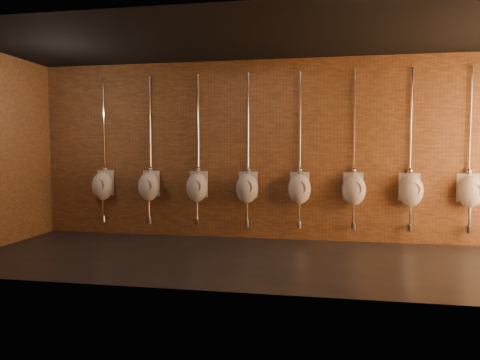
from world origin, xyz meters
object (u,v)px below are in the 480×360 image
object	(u,v)px
urinal_0	(103,185)
urinal_5	(354,189)
urinal_1	(149,186)
urinal_4	(299,188)
urinal_7	(470,191)
urinal_3	(247,187)
urinal_2	(197,187)
urinal_6	(411,190)

from	to	relation	value
urinal_0	urinal_5	bearing A→B (deg)	0.00
urinal_0	urinal_1	bearing A→B (deg)	0.00
urinal_4	urinal_7	distance (m)	2.77
urinal_0	urinal_1	size ratio (longest dim) A/B	1.00
urinal_1	urinal_3	size ratio (longest dim) A/B	1.00
urinal_1	urinal_2	distance (m)	0.92
urinal_2	urinal_0	bearing A→B (deg)	180.00
urinal_3	urinal_4	bearing A→B (deg)	0.00
urinal_2	urinal_7	bearing A→B (deg)	0.00
urinal_2	urinal_6	bearing A→B (deg)	0.00
urinal_2	urinal_1	bearing A→B (deg)	180.00
urinal_4	urinal_2	bearing A→B (deg)	180.00
urinal_5	urinal_7	world-z (taller)	same
urinal_4	urinal_6	xyz separation A→B (m)	(1.84, 0.00, 0.00)
urinal_1	urinal_5	size ratio (longest dim) A/B	1.00
urinal_4	urinal_6	distance (m)	1.84
urinal_2	urinal_5	bearing A→B (deg)	0.00
urinal_0	urinal_6	size ratio (longest dim) A/B	1.00
urinal_1	urinal_2	world-z (taller)	same
urinal_3	urinal_6	size ratio (longest dim) A/B	1.00
urinal_0	urinal_7	size ratio (longest dim) A/B	1.00
urinal_0	urinal_7	distance (m)	6.45
urinal_2	urinal_6	distance (m)	3.69
urinal_2	urinal_7	xyz separation A→B (m)	(4.61, 0.00, 0.00)
urinal_1	urinal_7	size ratio (longest dim) A/B	1.00
urinal_1	urinal_6	xyz separation A→B (m)	(4.61, 0.00, 0.00)
urinal_0	urinal_4	world-z (taller)	same
urinal_4	urinal_5	bearing A→B (deg)	0.00
urinal_3	urinal_5	world-z (taller)	same
urinal_3	urinal_1	bearing A→B (deg)	180.00
urinal_6	urinal_5	bearing A→B (deg)	180.00
urinal_1	urinal_7	bearing A→B (deg)	0.00
urinal_0	urinal_2	xyz separation A→B (m)	(1.84, 0.00, 0.00)
urinal_0	urinal_3	bearing A→B (deg)	0.00
urinal_1	urinal_0	bearing A→B (deg)	180.00
urinal_2	urinal_7	distance (m)	4.61
urinal_5	urinal_2	bearing A→B (deg)	180.00
urinal_5	urinal_7	xyz separation A→B (m)	(1.84, 0.00, 0.00)
urinal_0	urinal_6	bearing A→B (deg)	0.00
urinal_4	urinal_6	bearing A→B (deg)	0.00
urinal_0	urinal_2	size ratio (longest dim) A/B	1.00
urinal_2	urinal_4	xyz separation A→B (m)	(1.84, 0.00, 0.00)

